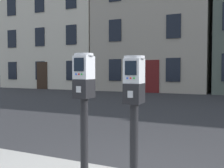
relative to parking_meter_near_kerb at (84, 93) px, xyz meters
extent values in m
cylinder|color=black|center=(0.00, 0.00, -0.52)|extent=(0.10, 0.10, 0.92)
cube|color=black|center=(0.00, 0.00, 0.05)|extent=(0.18, 0.25, 0.21)
cube|color=#A5A8AD|center=(0.01, -0.12, 0.05)|extent=(0.06, 0.02, 0.07)
cube|color=#B7BABF|center=(0.00, 0.00, 0.28)|extent=(0.18, 0.24, 0.26)
cube|color=black|center=(0.01, -0.12, 0.31)|extent=(0.12, 0.02, 0.15)
cylinder|color=blue|center=(-0.03, -0.12, 0.21)|extent=(0.02, 0.01, 0.02)
cylinder|color=red|center=(0.01, -0.12, 0.21)|extent=(0.02, 0.01, 0.02)
cylinder|color=green|center=(0.04, -0.12, 0.21)|extent=(0.02, 0.01, 0.02)
cylinder|color=#B7BABF|center=(0.00, 0.00, 0.43)|extent=(0.23, 0.23, 0.03)
cylinder|color=black|center=(0.61, 0.00, -0.54)|extent=(0.10, 0.10, 0.89)
cube|color=black|center=(0.61, 0.00, 0.01)|extent=(0.18, 0.25, 0.21)
cube|color=#A5A8AD|center=(0.61, -0.12, 0.01)|extent=(0.06, 0.02, 0.07)
cube|color=#B7BABF|center=(0.61, 0.00, 0.24)|extent=(0.18, 0.24, 0.25)
cube|color=black|center=(0.61, -0.12, 0.27)|extent=(0.12, 0.02, 0.14)
cylinder|color=blue|center=(0.58, -0.12, 0.17)|extent=(0.02, 0.01, 0.02)
cylinder|color=red|center=(0.61, -0.12, 0.17)|extent=(0.02, 0.01, 0.02)
cylinder|color=green|center=(0.65, -0.12, 0.17)|extent=(0.02, 0.01, 0.02)
cylinder|color=#B7BABF|center=(0.61, 0.00, 0.38)|extent=(0.23, 0.23, 0.03)
cube|color=beige|center=(-12.73, 17.35, 4.10)|extent=(8.75, 6.11, 10.44)
cube|color=black|center=(-15.64, 14.26, 0.31)|extent=(0.90, 0.06, 1.44)
cube|color=black|center=(-12.73, 14.26, 0.31)|extent=(0.90, 0.06, 1.44)
cube|color=black|center=(-9.81, 14.26, 0.31)|extent=(0.90, 0.06, 1.44)
cube|color=black|center=(-15.64, 14.26, 2.92)|extent=(0.90, 0.06, 1.44)
cube|color=black|center=(-12.73, 14.26, 2.92)|extent=(0.90, 0.06, 1.44)
cube|color=black|center=(-9.81, 14.26, 2.92)|extent=(0.90, 0.06, 1.44)
cube|color=black|center=(-15.64, 14.26, 5.53)|extent=(0.90, 0.06, 1.44)
cube|color=black|center=(-12.73, 14.26, 5.53)|extent=(0.90, 0.06, 1.44)
cube|color=black|center=(-12.55, 14.26, -0.07)|extent=(1.00, 0.07, 2.10)
cube|color=#9E9384|center=(-4.29, 17.41, 4.21)|extent=(7.91, 6.23, 10.67)
cube|color=black|center=(-6.27, 14.26, 0.34)|extent=(0.90, 0.06, 1.47)
cube|color=black|center=(-2.31, 14.26, 0.34)|extent=(0.90, 0.06, 1.47)
cube|color=black|center=(-6.27, 14.26, 3.01)|extent=(0.90, 0.06, 1.47)
cube|color=black|center=(-2.31, 14.26, 3.01)|extent=(0.90, 0.06, 1.47)
cube|color=#591414|center=(-3.70, 14.26, -0.07)|extent=(1.00, 0.07, 2.10)
camera|label=1|loc=(1.62, -2.65, 0.24)|focal=44.05mm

